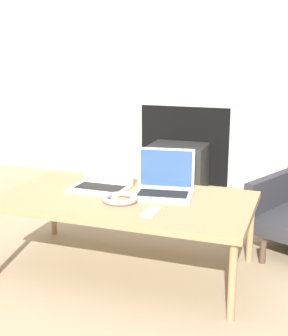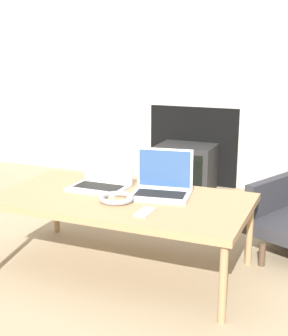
# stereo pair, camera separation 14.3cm
# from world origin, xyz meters

# --- Properties ---
(ground_plane) EXTENTS (14.00, 14.00, 0.00)m
(ground_plane) POSITION_xyz_m (0.00, 0.00, 0.00)
(ground_plane) COLOR #998466
(wall_back) EXTENTS (7.00, 0.08, 2.60)m
(wall_back) POSITION_xyz_m (-0.00, 2.18, 1.29)
(wall_back) COLOR #ADA89E
(wall_back) RESTS_ON ground_plane
(table) EXTENTS (1.33, 0.70, 0.41)m
(table) POSITION_xyz_m (0.00, 0.37, 0.38)
(table) COLOR #9E7A51
(table) RESTS_ON ground_plane
(laptop_left) EXTENTS (0.31, 0.24, 0.24)m
(laptop_left) POSITION_xyz_m (-0.18, 0.50, 0.46)
(laptop_left) COLOR silver
(laptop_left) RESTS_ON table
(laptop_right) EXTENTS (0.34, 0.27, 0.24)m
(laptop_right) POSITION_xyz_m (0.18, 0.50, 0.46)
(laptop_right) COLOR silver
(laptop_right) RESTS_ON table
(headphones) EXTENTS (0.19, 0.19, 0.03)m
(headphones) POSITION_xyz_m (0.00, 0.31, 0.42)
(headphones) COLOR gray
(headphones) RESTS_ON table
(phone) EXTENTS (0.06, 0.14, 0.01)m
(phone) POSITION_xyz_m (0.21, 0.19, 0.41)
(phone) COLOR silver
(phone) RESTS_ON table
(tv) EXTENTS (0.47, 0.37, 0.39)m
(tv) POSITION_xyz_m (-0.14, 1.94, 0.19)
(tv) COLOR black
(tv) RESTS_ON ground_plane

